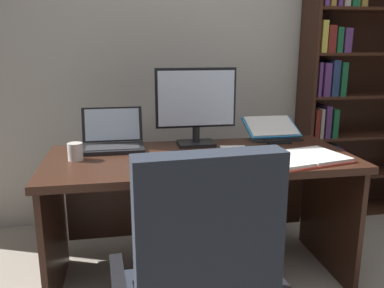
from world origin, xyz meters
TOP-DOWN VIEW (x-y plane):
  - wall_back at (0.00, 1.93)m, footprint 4.68×0.12m
  - desk at (-0.17, 1.02)m, footprint 1.68×0.74m
  - bookshelf at (1.17, 1.71)m, footprint 0.97×0.29m
  - monitor at (-0.15, 1.18)m, footprint 0.49×0.16m
  - laptop at (-0.65, 1.19)m, footprint 0.36×0.28m
  - keyboard at (-0.15, 0.80)m, footprint 0.42×0.15m
  - computer_mouse at (-0.45, 0.80)m, footprint 0.06×0.10m
  - reading_stand_with_book at (0.37, 1.26)m, footprint 0.34×0.30m
  - open_binder at (0.32, 0.75)m, footprint 0.56×0.41m
  - notepad at (0.04, 0.99)m, footprint 0.18×0.23m
  - pen at (0.06, 0.99)m, footprint 0.14×0.02m
  - coffee_mug at (-0.84, 0.97)m, footprint 0.08×0.08m

SIDE VIEW (x-z plane):
  - desk at x=-0.17m, z-range 0.17..0.93m
  - notepad at x=0.04m, z-range 0.76..0.77m
  - open_binder at x=0.32m, z-range 0.76..0.78m
  - keyboard at x=-0.15m, z-range 0.76..0.78m
  - pen at x=0.06m, z-range 0.77..0.78m
  - computer_mouse at x=-0.45m, z-range 0.76..0.80m
  - coffee_mug at x=-0.84m, z-range 0.76..0.85m
  - laptop at x=-0.65m, z-range 0.69..0.92m
  - reading_stand_with_book at x=0.37m, z-range 0.76..0.89m
  - bookshelf at x=1.17m, z-range 0.00..1.94m
  - monitor at x=-0.15m, z-range 0.76..1.23m
  - wall_back at x=0.00m, z-range 0.00..2.83m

